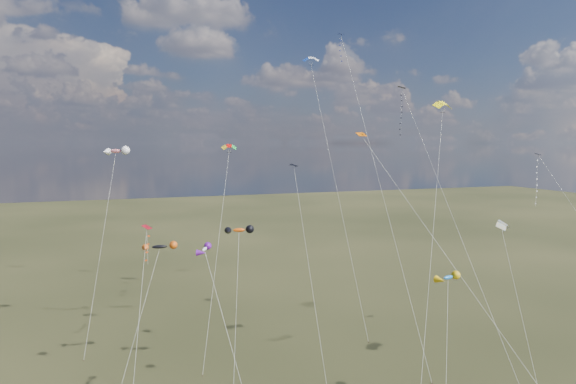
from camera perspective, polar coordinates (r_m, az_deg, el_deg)
name	(u,v)px	position (r m, az deg, el deg)	size (l,w,h in m)	color
diamond_black_high	(406,123)	(71.24, 13.00, 7.53)	(3.94, 28.81, 32.21)	black
diamond_navy_tall	(348,72)	(72.50, 6.63, 13.06)	(1.51, 25.22, 39.88)	#111554
diamond_black_mid	(302,220)	(56.93, 1.57, -3.13)	(1.97, 14.15, 22.03)	black
diamond_red_low	(147,251)	(56.87, -15.43, -6.39)	(3.05, 9.50, 15.73)	#A00A18
diamond_navy_right	(543,187)	(72.42, 26.43, 0.49)	(3.69, 18.67, 23.16)	#111E52
diamond_orange_center	(421,219)	(47.17, 14.59, -2.97)	(12.54, 16.17, 25.46)	#C55504
parafoil_yellow	(443,104)	(62.41, 16.82, 9.29)	(14.43, 16.66, 29.67)	yellow
parafoil_blue_white	(311,59)	(83.32, 2.61, 14.53)	(2.78, 23.22, 38.46)	blue
parafoil_striped	(503,223)	(61.70, 22.77, -3.23)	(5.11, 11.35, 16.29)	#E09C07
parafoil_tricolor	(229,148)	(65.96, -6.58, 4.93)	(6.98, 13.11, 24.60)	gold
novelty_black_orange	(159,247)	(60.47, -14.10, -5.95)	(6.60, 8.04, 13.22)	black
novelty_orange_black	(239,231)	(56.63, -5.47, -4.29)	(4.44, 10.00, 15.45)	#D0480A
novelty_white_purple	(205,250)	(48.50, -9.22, -6.37)	(3.64, 9.40, 15.02)	silver
novelty_redwhite_stripe	(116,151)	(73.90, -18.62, 4.29)	(6.07, 15.11, 24.05)	red
novelty_blue_yellow	(448,278)	(50.74, 17.37, -9.10)	(6.48, 7.82, 12.41)	blue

